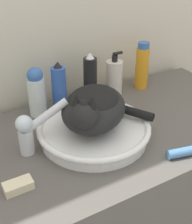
{
  "coord_description": "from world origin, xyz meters",
  "views": [
    {
      "loc": [
        -0.44,
        -0.44,
        1.42
      ],
      "look_at": [
        -0.03,
        0.26,
        0.94
      ],
      "focal_mm": 50.0,
      "sensor_mm": 36.0,
      "label": 1
    }
  ],
  "objects_px": {
    "lotion_bottle_white": "(37,92)",
    "spray_bottle_trigger": "(59,88)",
    "shampoo_bottle_tall": "(142,66)",
    "cat": "(94,107)",
    "soap_pump_bottle": "(114,78)",
    "hairspray_can_black": "(90,79)",
    "faucet": "(30,129)",
    "soap_bar": "(18,186)",
    "cream_tube": "(188,151)"
  },
  "relations": [
    {
      "from": "hairspray_can_black",
      "to": "faucet",
      "type": "bearing_deg",
      "value": -147.44
    },
    {
      "from": "cream_tube",
      "to": "cat",
      "type": "bearing_deg",
      "value": 133.28
    },
    {
      "from": "spray_bottle_trigger",
      "to": "lotion_bottle_white",
      "type": "bearing_deg",
      "value": -180.0
    },
    {
      "from": "soap_pump_bottle",
      "to": "hairspray_can_black",
      "type": "distance_m",
      "value": 0.11
    },
    {
      "from": "cat",
      "to": "soap_bar",
      "type": "bearing_deg",
      "value": -26.44
    },
    {
      "from": "cat",
      "to": "cream_tube",
      "type": "distance_m",
      "value": 0.31
    },
    {
      "from": "lotion_bottle_white",
      "to": "soap_pump_bottle",
      "type": "relative_size",
      "value": 1.02
    },
    {
      "from": "shampoo_bottle_tall",
      "to": "lotion_bottle_white",
      "type": "relative_size",
      "value": 1.07
    },
    {
      "from": "cat",
      "to": "soap_pump_bottle",
      "type": "xyz_separation_m",
      "value": [
        0.22,
        0.23,
        -0.04
      ]
    },
    {
      "from": "shampoo_bottle_tall",
      "to": "soap_pump_bottle",
      "type": "distance_m",
      "value": 0.14
    },
    {
      "from": "faucet",
      "to": "hairspray_can_black",
      "type": "height_order",
      "value": "hairspray_can_black"
    },
    {
      "from": "lotion_bottle_white",
      "to": "spray_bottle_trigger",
      "type": "relative_size",
      "value": 0.98
    },
    {
      "from": "faucet",
      "to": "soap_bar",
      "type": "height_order",
      "value": "faucet"
    },
    {
      "from": "shampoo_bottle_tall",
      "to": "soap_pump_bottle",
      "type": "height_order",
      "value": "shampoo_bottle_tall"
    },
    {
      "from": "lotion_bottle_white",
      "to": "soap_pump_bottle",
      "type": "distance_m",
      "value": 0.32
    },
    {
      "from": "spray_bottle_trigger",
      "to": "faucet",
      "type": "bearing_deg",
      "value": -132.45
    },
    {
      "from": "cat",
      "to": "soap_pump_bottle",
      "type": "height_order",
      "value": "cat"
    },
    {
      "from": "faucet",
      "to": "cream_tube",
      "type": "height_order",
      "value": "faucet"
    },
    {
      "from": "shampoo_bottle_tall",
      "to": "lotion_bottle_white",
      "type": "distance_m",
      "value": 0.46
    },
    {
      "from": "spray_bottle_trigger",
      "to": "cream_tube",
      "type": "height_order",
      "value": "spray_bottle_trigger"
    },
    {
      "from": "cat",
      "to": "soap_pump_bottle",
      "type": "bearing_deg",
      "value": 179.9
    },
    {
      "from": "shampoo_bottle_tall",
      "to": "spray_bottle_trigger",
      "type": "height_order",
      "value": "shampoo_bottle_tall"
    },
    {
      "from": "hairspray_can_black",
      "to": "lotion_bottle_white",
      "type": "bearing_deg",
      "value": -180.0
    },
    {
      "from": "cat",
      "to": "faucet",
      "type": "xyz_separation_m",
      "value": [
        -0.19,
        0.04,
        -0.04
      ]
    },
    {
      "from": "shampoo_bottle_tall",
      "to": "soap_pump_bottle",
      "type": "relative_size",
      "value": 1.09
    },
    {
      "from": "cat",
      "to": "soap_bar",
      "type": "xyz_separation_m",
      "value": [
        -0.28,
        -0.1,
        -0.1
      ]
    },
    {
      "from": "spray_bottle_trigger",
      "to": "hairspray_can_black",
      "type": "relative_size",
      "value": 0.95
    },
    {
      "from": "shampoo_bottle_tall",
      "to": "hairspray_can_black",
      "type": "distance_m",
      "value": 0.24
    },
    {
      "from": "faucet",
      "to": "spray_bottle_trigger",
      "type": "xyz_separation_m",
      "value": [
        0.18,
        0.2,
        0.01
      ]
    },
    {
      "from": "faucet",
      "to": "soap_bar",
      "type": "bearing_deg",
      "value": -114.46
    },
    {
      "from": "cat",
      "to": "soap_pump_bottle",
      "type": "distance_m",
      "value": 0.33
    },
    {
      "from": "soap_bar",
      "to": "cream_tube",
      "type": "bearing_deg",
      "value": -13.22
    },
    {
      "from": "lotion_bottle_white",
      "to": "spray_bottle_trigger",
      "type": "bearing_deg",
      "value": 0.0
    },
    {
      "from": "cat",
      "to": "spray_bottle_trigger",
      "type": "height_order",
      "value": "cat"
    },
    {
      "from": "faucet",
      "to": "lotion_bottle_white",
      "type": "height_order",
      "value": "lotion_bottle_white"
    },
    {
      "from": "shampoo_bottle_tall",
      "to": "soap_bar",
      "type": "bearing_deg",
      "value": -152.57
    },
    {
      "from": "lotion_bottle_white",
      "to": "cream_tube",
      "type": "bearing_deg",
      "value": -56.33
    },
    {
      "from": "cat",
      "to": "spray_bottle_trigger",
      "type": "relative_size",
      "value": 1.81
    },
    {
      "from": "faucet",
      "to": "lotion_bottle_white",
      "type": "distance_m",
      "value": 0.22
    },
    {
      "from": "hairspray_can_black",
      "to": "cat",
      "type": "bearing_deg",
      "value": -116.72
    },
    {
      "from": "lotion_bottle_white",
      "to": "soap_bar",
      "type": "bearing_deg",
      "value": -118.81
    },
    {
      "from": "faucet",
      "to": "lotion_bottle_white",
      "type": "bearing_deg",
      "value": 72.75
    },
    {
      "from": "cat",
      "to": "shampoo_bottle_tall",
      "type": "height_order",
      "value": "cat"
    },
    {
      "from": "cat",
      "to": "faucet",
      "type": "height_order",
      "value": "cat"
    },
    {
      "from": "faucet",
      "to": "cream_tube",
      "type": "distance_m",
      "value": 0.47
    },
    {
      "from": "lotion_bottle_white",
      "to": "soap_bar",
      "type": "height_order",
      "value": "lotion_bottle_white"
    },
    {
      "from": "lotion_bottle_white",
      "to": "hairspray_can_black",
      "type": "relative_size",
      "value": 0.93
    },
    {
      "from": "shampoo_bottle_tall",
      "to": "soap_bar",
      "type": "relative_size",
      "value": 2.59
    },
    {
      "from": "lotion_bottle_white",
      "to": "cream_tube",
      "type": "xyz_separation_m",
      "value": [
        0.3,
        -0.44,
        -0.08
      ]
    },
    {
      "from": "shampoo_bottle_tall",
      "to": "soap_bar",
      "type": "height_order",
      "value": "shampoo_bottle_tall"
    }
  ]
}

